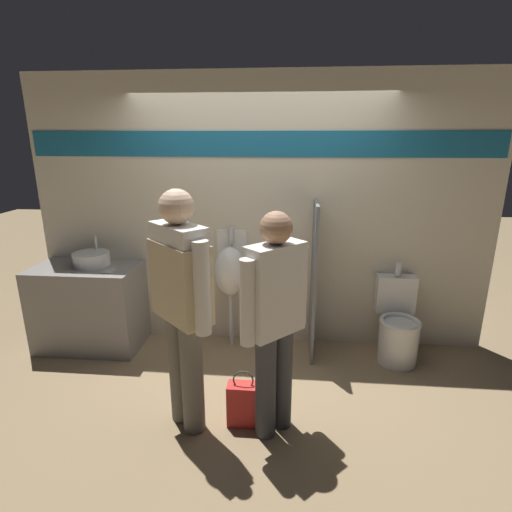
{
  "coord_description": "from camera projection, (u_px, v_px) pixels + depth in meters",
  "views": [
    {
      "loc": [
        0.32,
        -3.34,
        2.1
      ],
      "look_at": [
        0.0,
        0.17,
        1.05
      ],
      "focal_mm": 28.0,
      "sensor_mm": 36.0,
      "label": 1
    }
  ],
  "objects": [
    {
      "name": "cell_phone",
      "position": [
        109.0,
        271.0,
        3.83
      ],
      "size": [
        0.07,
        0.14,
        0.01
      ],
      "color": "#B7B7BC",
      "rests_on": "sink_counter"
    },
    {
      "name": "shopping_bag",
      "position": [
        243.0,
        403.0,
        3.01
      ],
      "size": [
        0.24,
        0.13,
        0.45
      ],
      "color": "red",
      "rests_on": "ground_plane"
    },
    {
      "name": "display_wall",
      "position": [
        260.0,
        214.0,
        3.99
      ],
      "size": [
        4.59,
        0.07,
        2.7
      ],
      "color": "beige",
      "rests_on": "ground_plane"
    },
    {
      "name": "sink_basin",
      "position": [
        91.0,
        259.0,
        4.01
      ],
      "size": [
        0.36,
        0.36,
        0.27
      ],
      "color": "white",
      "rests_on": "sink_counter"
    },
    {
      "name": "person_in_vest",
      "position": [
        182.0,
        297.0,
        2.77
      ],
      "size": [
        0.5,
        0.49,
        1.78
      ],
      "rotation": [
        0.0,
        0.0,
        2.38
      ],
      "color": "#666056",
      "rests_on": "ground_plane"
    },
    {
      "name": "person_with_lanyard",
      "position": [
        275.0,
        318.0,
        2.74
      ],
      "size": [
        0.44,
        0.44,
        1.65
      ],
      "rotation": [
        0.0,
        0.0,
        0.78
      ],
      "color": "#3D3D42",
      "rests_on": "ground_plane"
    },
    {
      "name": "divider_near_counter",
      "position": [
        313.0,
        281.0,
        3.85
      ],
      "size": [
        0.03,
        0.5,
        1.53
      ],
      "color": "slate",
      "rests_on": "ground_plane"
    },
    {
      "name": "sink_counter",
      "position": [
        90.0,
        307.0,
        4.09
      ],
      "size": [
        1.04,
        0.6,
        0.86
      ],
      "color": "gray",
      "rests_on": "ground_plane"
    },
    {
      "name": "toilet",
      "position": [
        397.0,
        327.0,
        3.87
      ],
      "size": [
        0.38,
        0.55,
        0.94
      ],
      "color": "white",
      "rests_on": "ground_plane"
    },
    {
      "name": "ground_plane",
      "position": [
        254.0,
        366.0,
        3.81
      ],
      "size": [
        16.0,
        16.0,
        0.0
      ],
      "primitive_type": "plane",
      "color": "#997F5B"
    },
    {
      "name": "urinal_near_counter",
      "position": [
        230.0,
        271.0,
        4.0
      ],
      "size": [
        0.32,
        0.32,
        1.23
      ],
      "color": "silver",
      "rests_on": "ground_plane"
    }
  ]
}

